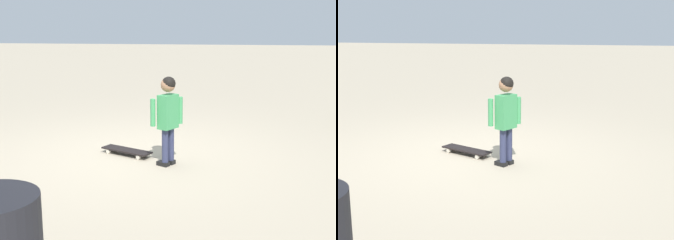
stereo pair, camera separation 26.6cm
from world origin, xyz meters
TOP-DOWN VIEW (x-y plane):
  - ground_plane at (0.00, 0.00)m, footprint 50.00×50.00m
  - child_person at (0.30, 0.54)m, footprint 0.28×0.36m
  - skateboard at (-0.05, -0.03)m, footprint 0.48×0.70m

SIDE VIEW (x-z plane):
  - ground_plane at x=0.00m, z-range 0.00..0.00m
  - skateboard at x=-0.05m, z-range 0.02..0.10m
  - child_person at x=0.30m, z-range 0.13..1.19m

